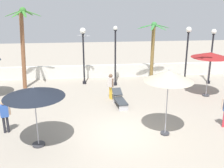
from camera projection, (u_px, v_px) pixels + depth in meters
name	position (u px, v px, depth m)	size (l,w,h in m)	color
ground_plane	(119.00, 134.00, 12.79)	(56.00, 56.00, 0.00)	#9E9384
boundary_wall	(104.00, 71.00, 21.78)	(25.20, 0.30, 1.01)	silver
patio_umbrella_1	(210.00, 55.00, 16.92)	(2.37, 2.37, 2.95)	#333338
patio_umbrella_3	(169.00, 76.00, 11.87)	(2.21, 2.21, 3.17)	#333338
patio_umbrella_4	(34.00, 93.00, 11.03)	(2.54, 2.54, 2.70)	#333338
palm_tree_0	(23.00, 40.00, 18.24)	(2.38, 2.30, 5.59)	brown
palm_tree_1	(153.00, 45.00, 19.41)	(2.45, 2.26, 4.56)	brown
lamp_post_0	(115.00, 54.00, 19.21)	(0.30, 0.30, 4.30)	black
lamp_post_1	(212.00, 51.00, 19.56)	(0.36, 0.36, 4.05)	black
lamp_post_2	(187.00, 48.00, 19.42)	(0.40, 0.40, 4.21)	black
lamp_post_3	(83.00, 47.00, 19.41)	(0.42, 0.42, 4.15)	black
lounge_chair_0	(120.00, 99.00, 16.06)	(0.79, 1.90, 0.82)	#B7B7BC
guest_0	(111.00, 84.00, 16.89)	(0.37, 0.51, 1.65)	gold
guest_3	(5.00, 113.00, 12.60)	(0.54, 0.32, 1.64)	#26262D
seagull_1	(83.00, 36.00, 19.56)	(0.93, 0.92, 0.14)	white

